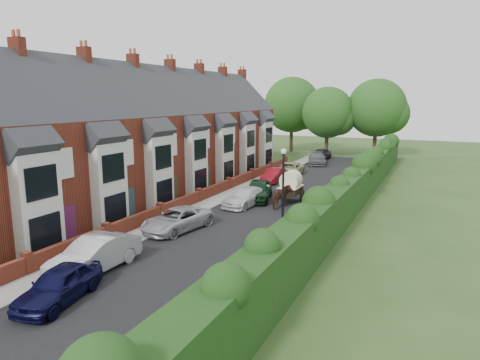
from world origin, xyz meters
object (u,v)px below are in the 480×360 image
object	(u,v)px
car_white	(246,197)
car_grey	(317,158)
car_beige	(289,169)
horse	(281,197)
car_navy	(59,285)
car_silver_b	(177,220)
car_green	(258,190)
car_black	(320,154)
horse_cart	(291,184)
lamppost	(283,183)
car_red	(274,175)
car_silver_a	(94,255)

from	to	relation	value
car_white	car_grey	bearing A→B (deg)	99.60
car_beige	horse	world-z (taller)	horse
car_navy	car_grey	size ratio (longest dim) A/B	0.83
car_grey	car_silver_b	bearing A→B (deg)	-106.22
car_green	car_beige	xyz separation A→B (m)	(-1.21, 11.20, -0.13)
car_beige	car_black	distance (m)	12.53
car_beige	horse_cart	size ratio (longest dim) A/B	1.43
car_white	car_black	distance (m)	25.75
car_silver_b	car_navy	bearing A→B (deg)	-74.84
car_green	car_beige	size ratio (longest dim) A/B	0.97
lamppost	car_white	bearing A→B (deg)	128.01
car_white	lamppost	bearing A→B (deg)	-43.63
car_green	car_red	size ratio (longest dim) A/B	1.17
horse_cart	car_white	bearing A→B (deg)	-137.17
car_silver_b	horse	distance (m)	8.51
car_navy	car_silver_a	xyz separation A→B (m)	(-0.91, 2.85, 0.09)
lamppost	car_white	world-z (taller)	lamppost
lamppost	car_green	size ratio (longest dim) A/B	1.11
car_silver_a	car_green	xyz separation A→B (m)	(1.40, 15.95, 0.01)
car_silver_b	horse_cart	bearing A→B (deg)	77.84
car_navy	car_red	xyz separation A→B (m)	(-0.91, 26.05, -0.04)
car_silver_b	car_white	xyz separation A→B (m)	(1.24, 7.20, -0.01)
car_navy	car_green	xyz separation A→B (m)	(0.49, 18.80, 0.10)
car_silver_a	car_silver_b	bearing A→B (deg)	91.07
car_silver_b	horse_cart	size ratio (longest dim) A/B	1.43
car_silver_b	car_beige	bearing A→B (deg)	99.22
car_red	horse_cart	xyz separation A→B (m)	(3.88, -6.80, 0.73)
car_white	car_beige	size ratio (longest dim) A/B	0.94
car_beige	car_black	xyz separation A→B (m)	(-0.03, 12.53, 0.07)
car_green	car_white	bearing A→B (deg)	-109.33
car_navy	horse	distance (m)	17.42
car_silver_b	car_white	bearing A→B (deg)	89.97
car_red	car_grey	world-z (taller)	car_grey
car_red	car_beige	bearing A→B (deg)	87.52
car_silver_b	car_red	world-z (taller)	car_silver_b
horse	car_silver_a	bearing A→B (deg)	82.52
car_red	car_silver_b	bearing A→B (deg)	-89.78
car_navy	lamppost	bearing A→B (deg)	51.49
lamppost	car_beige	distance (m)	20.92
car_white	car_red	distance (m)	9.33
car_black	car_silver_a	bearing A→B (deg)	-82.53
car_white	car_green	xyz separation A→B (m)	(0.16, 2.00, 0.14)
car_black	car_silver_b	bearing A→B (deg)	-82.58
car_silver_a	car_grey	size ratio (longest dim) A/B	0.97
car_silver_a	car_navy	bearing A→B (deg)	-71.21
car_navy	car_black	bearing A→B (deg)	80.79
car_green	car_grey	bearing A→B (deg)	77.05
car_silver_a	car_red	bearing A→B (deg)	91.07
lamppost	car_grey	size ratio (longest dim) A/B	1.05
car_red	car_grey	distance (m)	12.60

